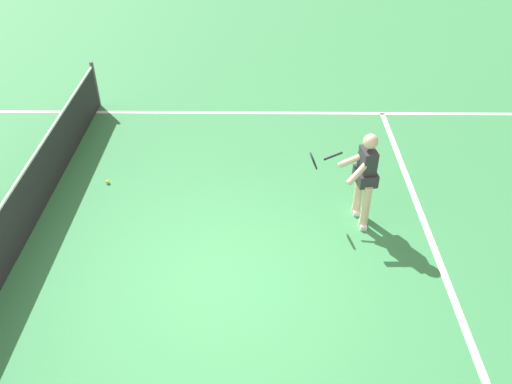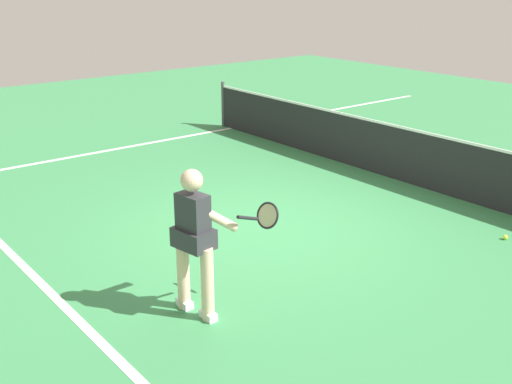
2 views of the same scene
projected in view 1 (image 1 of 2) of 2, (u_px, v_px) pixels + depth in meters
ground_plane at (231, 282)px, 7.26m from camera, size 27.07×27.07×0.00m
service_line_marking at (448, 284)px, 7.23m from camera, size 9.88×0.10×0.01m
sideline_right_marking at (242, 113)px, 11.23m from camera, size 0.10×18.82×0.01m
tennis_player at (363, 175)px, 7.85m from camera, size 0.71×1.02×1.55m
tennis_ball_near at (108, 182)px, 9.13m from camera, size 0.07×0.07×0.07m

